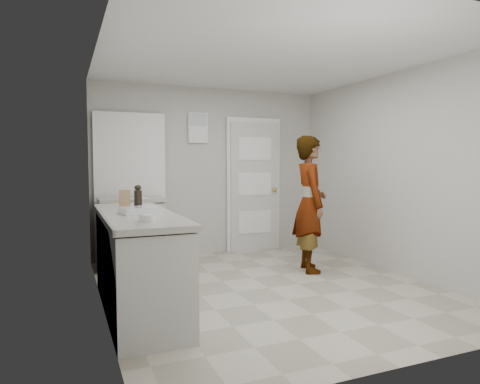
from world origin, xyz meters
name	(u,v)px	position (x,y,z in m)	size (l,w,h in m)	color
ground	(269,288)	(0.00, 0.00, 0.00)	(4.00, 4.00, 0.00)	gray
room_shell	(201,187)	(-0.17, 1.95, 1.02)	(4.00, 4.00, 4.00)	beige
main_counter	(138,266)	(-1.45, -0.20, 0.43)	(0.64, 1.96, 0.93)	silver
side_counter	(132,235)	(-1.25, 1.55, 0.43)	(0.84, 0.61, 0.93)	silver
person	(310,204)	(0.82, 0.49, 0.86)	(0.63, 0.41, 1.72)	silver
cake_mix_box	(125,198)	(-1.48, 0.42, 1.01)	(0.11, 0.05, 0.18)	#926C49
spice_jar	(139,204)	(-1.38, 0.15, 0.97)	(0.06, 0.06, 0.09)	tan
oil_cruet_a	(139,198)	(-1.40, 0.03, 1.04)	(0.06, 0.06, 0.25)	black
oil_cruet_b	(137,198)	(-1.42, -0.02, 1.04)	(0.05, 0.05, 0.25)	black
baking_dish	(140,210)	(-1.44, -0.25, 0.95)	(0.38, 0.30, 0.06)	silver
egg_bowl	(148,218)	(-1.47, -0.80, 0.95)	(0.14, 0.14, 0.05)	silver
papers	(135,198)	(-1.22, 1.41, 0.93)	(0.26, 0.33, 0.01)	white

